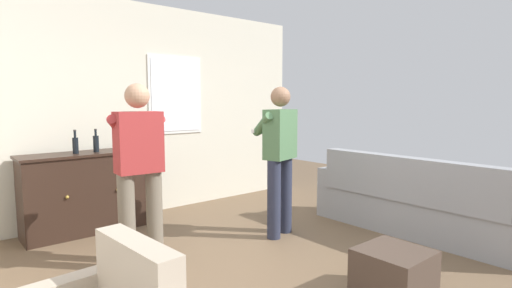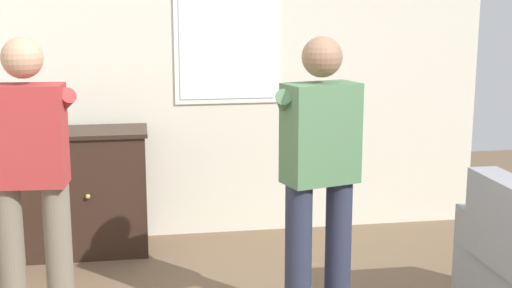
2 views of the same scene
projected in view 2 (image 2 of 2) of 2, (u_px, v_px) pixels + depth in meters
name	position (u px, v px, depth m)	size (l,w,h in m)	color
wall_back_with_window	(162.00, 60.00, 5.53)	(5.20, 0.15, 2.80)	beige
sideboard_cabinet	(52.00, 193.00, 5.24)	(1.42, 0.49, 0.93)	black
bottle_wine_green	(31.00, 118.00, 5.08)	(0.06, 0.06, 0.27)	black
bottle_liquor_amber	(63.00, 118.00, 5.10)	(0.06, 0.06, 0.27)	black
person_standing_left	(30.00, 174.00, 3.87)	(0.56, 0.49, 1.68)	#6B6051
person_standing_right	(319.00, 172.00, 3.93)	(0.54, 0.52, 1.68)	#282D42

